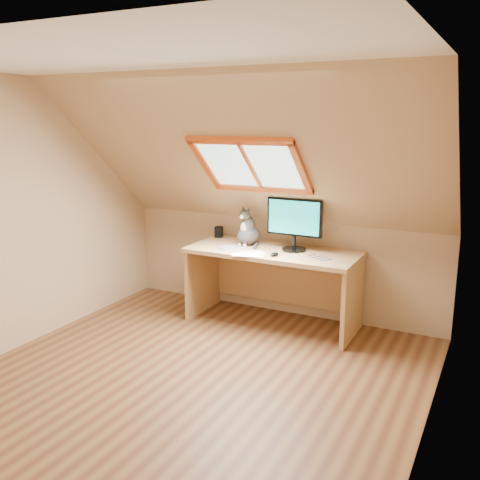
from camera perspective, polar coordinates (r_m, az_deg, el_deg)
The scene contains 10 objects.
ground at distance 4.43m, azimuth -4.97°, elevation -14.56°, with size 3.50×3.50×0.00m, color brown.
room_shell at distance 3.90m, azimuth -6.10°, elevation 3.86°, with size 3.52×3.52×2.41m.
desk at distance 5.39m, azimuth 3.85°, elevation -3.25°, with size 1.69×0.74×0.77m.
monitor at distance 5.19m, azimuth 5.83°, elevation 2.05°, with size 0.56×0.24×0.52m.
cat at distance 5.44m, azimuth 0.84°, elevation 0.99°, with size 0.27×0.30×0.41m.
desk_speaker at distance 5.80m, azimuth -2.27°, elevation 0.86°, with size 0.08×0.08×0.12m, color black.
graphics_tablet at distance 5.27m, azimuth -0.77°, elevation -0.93°, with size 0.28×0.20×0.01m, color #B2B2B7.
mouse at distance 5.03m, azimuth 3.68°, elevation -1.53°, with size 0.06×0.10×0.03m, color black.
papers at distance 5.11m, azimuth 0.64°, elevation -1.42°, with size 0.35×0.30×0.01m.
cables at distance 5.02m, azimuth 7.32°, elevation -1.78°, with size 0.51×0.26×0.01m.
Camera 1 is at (2.10, -3.32, 2.04)m, focal length 40.00 mm.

